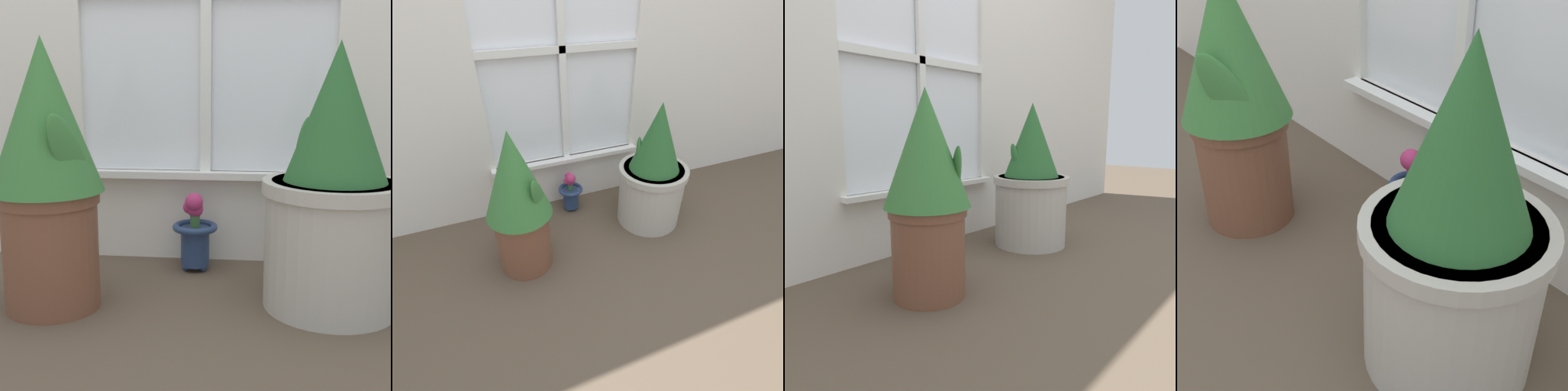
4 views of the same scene
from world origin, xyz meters
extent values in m
plane|color=brown|center=(0.00, 0.00, 0.00)|extent=(10.00, 10.00, 0.00)
cube|color=silver|center=(0.00, 0.61, 0.16)|extent=(0.87, 0.05, 0.32)
cube|color=white|center=(0.00, 0.57, 0.31)|extent=(0.93, 0.06, 0.02)
cylinder|color=brown|center=(-0.39, 0.12, 0.17)|extent=(0.26, 0.26, 0.33)
cylinder|color=brown|center=(-0.39, 0.12, 0.32)|extent=(0.28, 0.28, 0.03)
cylinder|color=#38281E|center=(-0.39, 0.12, 0.33)|extent=(0.24, 0.24, 0.01)
cone|color=#387538|center=(-0.39, 0.12, 0.54)|extent=(0.31, 0.31, 0.41)
ellipsoid|color=#387538|center=(-0.30, 0.07, 0.44)|extent=(0.13, 0.18, 0.26)
cylinder|color=#B7B2A8|center=(0.39, 0.21, 0.18)|extent=(0.37, 0.37, 0.36)
cylinder|color=#B7B2A8|center=(0.39, 0.21, 0.34)|extent=(0.39, 0.39, 0.04)
cylinder|color=#38281E|center=(0.39, 0.21, 0.36)|extent=(0.34, 0.34, 0.01)
cone|color=#28602D|center=(0.39, 0.21, 0.55)|extent=(0.28, 0.28, 0.37)
ellipsoid|color=#28602D|center=(0.30, 0.25, 0.45)|extent=(0.08, 0.13, 0.18)
sphere|color=navy|center=(-0.02, 0.51, 0.01)|extent=(0.02, 0.02, 0.02)
sphere|color=navy|center=(-0.05, 0.46, 0.01)|extent=(0.02, 0.02, 0.02)
sphere|color=navy|center=(0.01, 0.46, 0.01)|extent=(0.02, 0.02, 0.02)
cylinder|color=navy|center=(-0.02, 0.47, 0.08)|extent=(0.10, 0.10, 0.13)
torus|color=navy|center=(-0.02, 0.47, 0.15)|extent=(0.15, 0.15, 0.02)
cylinder|color=#386633|center=(-0.02, 0.47, 0.19)|extent=(0.03, 0.03, 0.07)
sphere|color=#B22D66|center=(-0.02, 0.47, 0.21)|extent=(0.06, 0.06, 0.06)
sphere|color=#B22D66|center=(-0.02, 0.51, 0.23)|extent=(0.04, 0.04, 0.04)
sphere|color=#B22D66|center=(-0.04, 0.48, 0.22)|extent=(0.05, 0.05, 0.05)
sphere|color=#B22D66|center=(-0.02, 0.46, 0.24)|extent=(0.06, 0.06, 0.06)
camera|label=1|loc=(0.17, -1.27, 0.62)|focal=50.00mm
camera|label=2|loc=(-0.50, -1.03, 1.23)|focal=28.00mm
camera|label=3|loc=(-1.25, -0.89, 0.60)|focal=35.00mm
camera|label=4|loc=(0.96, -0.44, 0.96)|focal=50.00mm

